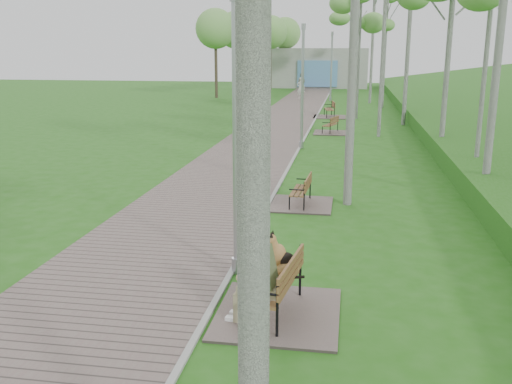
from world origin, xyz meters
TOP-DOWN VIEW (x-y plane):
  - ground at (0.00, 0.00)m, footprint 120.00×120.00m
  - walkway at (-1.75, 21.50)m, footprint 3.50×67.00m
  - kerb at (0.00, 21.50)m, footprint 0.10×67.00m
  - building_north at (-1.50, 50.97)m, footprint 10.00×5.20m
  - bench_main at (0.94, -2.53)m, footprint 1.83×2.04m
  - bench_second at (0.80, 3.80)m, footprint 1.55×1.72m
  - bench_third at (1.05, 16.97)m, footprint 1.61×1.78m
  - bench_far at (0.74, 23.57)m, footprint 1.87×2.08m
  - lamp_post_near at (0.09, -0.95)m, footprint 0.19×0.19m
  - lamp_post_second at (0.06, 12.48)m, footprint 0.19×0.19m
  - lamp_post_third at (0.38, 34.75)m, footprint 0.20×0.20m
  - lamp_post_far at (0.12, 41.36)m, footprint 0.20×0.20m
  - pedestrian_near at (-2.04, 35.96)m, footprint 0.71×0.55m
  - pedestrian_far at (-2.79, 45.16)m, footprint 0.99×0.89m
  - birch_mid_c at (2.32, 23.14)m, footprint 2.24×2.24m
  - birch_far_b at (4.09, 29.77)m, footprint 2.54×2.54m
  - birch_distant_a at (1.92, 43.41)m, footprint 2.84×2.84m

SIDE VIEW (x-z plane):
  - ground at x=0.00m, z-range 0.00..0.00m
  - walkway at x=-1.75m, z-range 0.00..0.04m
  - kerb at x=0.00m, z-range 0.00..0.05m
  - bench_second at x=0.80m, z-range -0.30..0.65m
  - bench_third at x=1.05m, z-range -0.31..0.67m
  - bench_far at x=0.74m, z-range -0.36..0.79m
  - bench_main at x=0.94m, z-range -0.35..1.25m
  - pedestrian_far at x=-2.79m, z-range 0.00..1.67m
  - pedestrian_near at x=-2.04m, z-range 0.00..1.74m
  - building_north at x=-1.50m, z-range -0.01..3.99m
  - lamp_post_second at x=0.06m, z-range -0.16..4.69m
  - lamp_post_near at x=0.09m, z-range -0.16..4.71m
  - lamp_post_third at x=0.38m, z-range -0.17..5.02m
  - lamp_post_far at x=0.12m, z-range -0.17..5.06m
  - birch_mid_c at x=2.32m, z-range 2.11..9.50m
  - birch_far_b at x=4.09m, z-range 2.40..10.82m
  - birch_distant_a at x=1.92m, z-range 2.62..11.83m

